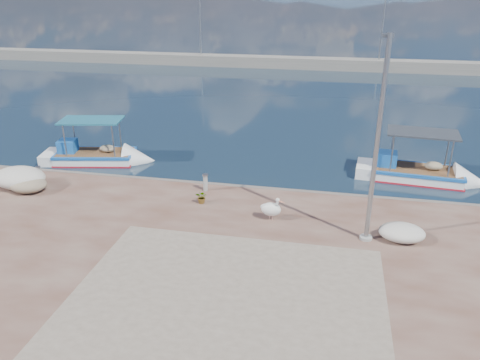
% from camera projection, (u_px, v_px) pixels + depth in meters
% --- Properties ---
extents(ground, '(1400.00, 1400.00, 0.00)m').
position_uv_depth(ground, '(219.00, 255.00, 16.50)').
color(ground, '#162635').
rests_on(ground, ground).
extents(quay_patch, '(9.00, 7.00, 0.01)m').
position_uv_depth(quay_patch, '(227.00, 298.00, 13.41)').
color(quay_patch, gray).
rests_on(quay_patch, quay).
extents(breakwater, '(120.00, 2.20, 7.50)m').
position_uv_depth(breakwater, '(304.00, 63.00, 52.38)').
color(breakwater, gray).
rests_on(breakwater, ground).
extents(boat_left, '(5.91, 2.90, 2.73)m').
position_uv_depth(boat_left, '(95.00, 158.00, 25.02)').
color(boat_left, white).
rests_on(boat_left, ground).
extents(boat_right, '(5.99, 2.44, 2.81)m').
position_uv_depth(boat_right, '(415.00, 175.00, 22.80)').
color(boat_right, white).
rests_on(boat_right, ground).
extents(pelican, '(1.02, 0.70, 0.97)m').
position_uv_depth(pelican, '(272.00, 209.00, 17.70)').
color(pelican, tan).
rests_on(pelican, quay).
extents(lamp_post, '(0.44, 0.96, 7.00)m').
position_uv_depth(lamp_post, '(376.00, 151.00, 15.28)').
color(lamp_post, gray).
rests_on(lamp_post, quay).
extents(bollard_near, '(0.25, 0.25, 0.76)m').
position_uv_depth(bollard_near, '(205.00, 182.00, 20.24)').
color(bollard_near, gray).
rests_on(bollard_near, quay).
extents(bollard_far, '(0.22, 0.22, 0.67)m').
position_uv_depth(bollard_far, '(39.00, 173.00, 21.34)').
color(bollard_far, gray).
rests_on(bollard_far, quay).
extents(potted_plant, '(0.54, 0.49, 0.54)m').
position_uv_depth(potted_plant, '(202.00, 197.00, 19.13)').
color(potted_plant, '#33722D').
rests_on(potted_plant, quay).
extents(net_pile_a, '(2.31, 1.68, 0.95)m').
position_uv_depth(net_pile_a, '(20.00, 178.00, 20.51)').
color(net_pile_a, silver).
rests_on(net_pile_a, quay).
extents(net_pile_d, '(1.59, 1.19, 0.60)m').
position_uv_depth(net_pile_d, '(402.00, 232.00, 16.35)').
color(net_pile_d, silver).
rests_on(net_pile_d, quay).
extents(net_pile_b, '(1.67, 1.30, 0.65)m').
position_uv_depth(net_pile_b, '(28.00, 184.00, 20.20)').
color(net_pile_b, tan).
rests_on(net_pile_b, quay).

